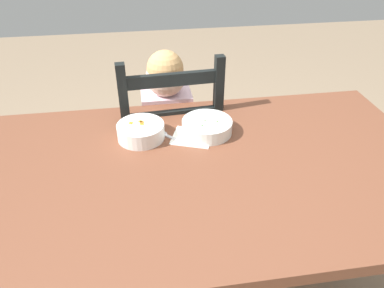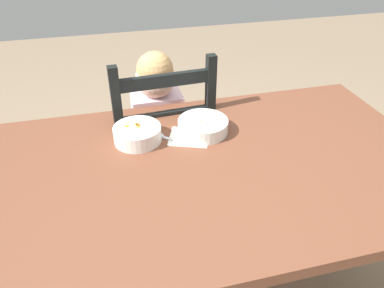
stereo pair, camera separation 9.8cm
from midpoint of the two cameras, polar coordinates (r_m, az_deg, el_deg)
The scene contains 7 objects.
dining_table at distance 1.29m, azimuth 4.55°, elevation -6.83°, with size 1.55×0.90×0.77m.
dining_chair at distance 1.79m, azimuth -1.86°, elevation -1.45°, with size 0.44×0.44×1.00m.
child_figure at distance 1.69m, azimuth -2.04°, elevation 3.13°, with size 0.32×0.31×0.98m.
bowl_of_peas at distance 1.39m, azimuth 4.34°, elevation 2.66°, with size 0.19×0.19×0.05m.
bowl_of_carrots at distance 1.35m, azimuth -5.79°, elevation 1.97°, with size 0.17×0.17×0.06m.
spoon at distance 1.37m, azimuth -1.93°, elevation 1.31°, with size 0.11×0.11×0.01m.
paper_napkin at distance 1.37m, azimuth 2.08°, elevation 1.03°, with size 0.14×0.13×0.00m, color white.
Camera 1 is at (-0.20, -0.96, 1.52)m, focal length 34.83 mm.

